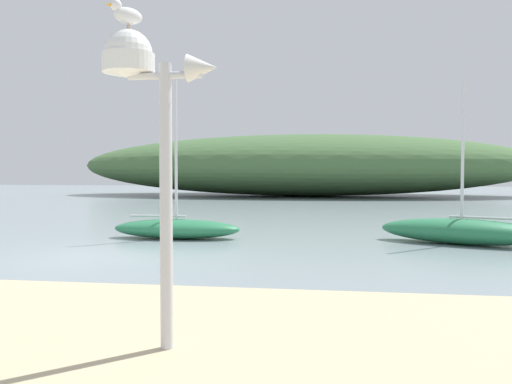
% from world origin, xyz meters
% --- Properties ---
extents(ground_plane, '(120.00, 120.00, 0.00)m').
position_xyz_m(ground_plane, '(0.00, 0.00, 0.00)').
color(ground_plane, gray).
extents(distant_hill, '(36.14, 13.04, 4.85)m').
position_xyz_m(distant_hill, '(2.75, 30.74, 2.42)').
color(distant_hill, '#476B3D').
rests_on(distant_hill, ground).
extents(mast_structure, '(1.10, 0.49, 3.01)m').
position_xyz_m(mast_structure, '(3.29, -6.16, 2.66)').
color(mast_structure, silver).
rests_on(mast_structure, beach_sand).
extents(seagull_on_radar, '(0.31, 0.32, 0.26)m').
position_xyz_m(seagull_on_radar, '(3.13, -6.17, 3.35)').
color(seagull_on_radar, orange).
rests_on(seagull_on_radar, mast_structure).
extents(sailboat_west_reach, '(4.34, 2.78, 4.21)m').
position_xyz_m(sailboat_west_reach, '(8.37, 3.24, 0.34)').
color(sailboat_west_reach, '#287A4C').
rests_on(sailboat_west_reach, ground).
extents(sailboat_by_sandbar, '(3.64, 1.20, 4.43)m').
position_xyz_m(sailboat_by_sandbar, '(0.69, 3.29, 0.30)').
color(sailboat_by_sandbar, '#287A4C').
rests_on(sailboat_by_sandbar, ground).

